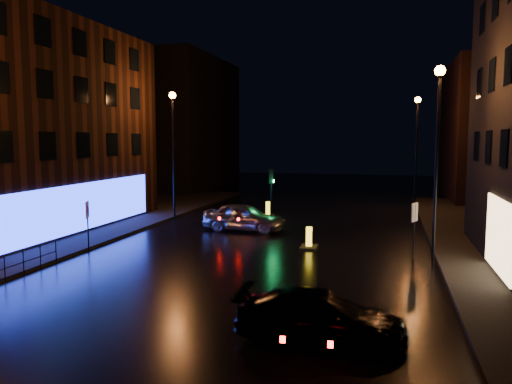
# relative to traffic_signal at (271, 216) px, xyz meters

# --- Properties ---
(ground) EXTENTS (120.00, 120.00, 0.00)m
(ground) POSITION_rel_traffic_signal_xyz_m (1.20, -14.00, -0.50)
(ground) COLOR black
(ground) RESTS_ON ground
(pavement_left) EXTENTS (12.00, 44.00, 0.15)m
(pavement_left) POSITION_rel_traffic_signal_xyz_m (-12.80, -6.00, -0.43)
(pavement_left) COLOR black
(pavement_left) RESTS_ON ground
(building_left) EXTENTS (10.00, 18.00, 12.00)m
(building_left) POSITION_rel_traffic_signal_xyz_m (-14.30, -6.00, 5.50)
(building_left) COLOR black
(building_left) RESTS_ON ground
(building_far_left) EXTENTS (8.00, 16.00, 14.00)m
(building_far_left) POSITION_rel_traffic_signal_xyz_m (-14.80, 21.00, 6.50)
(building_far_left) COLOR black
(building_far_left) RESTS_ON ground
(building_far_right) EXTENTS (8.00, 14.00, 12.00)m
(building_far_right) POSITION_rel_traffic_signal_xyz_m (16.20, 18.00, 5.50)
(building_far_right) COLOR black
(building_far_right) RESTS_ON ground
(street_lamp_lfar) EXTENTS (0.44, 0.44, 8.37)m
(street_lamp_lfar) POSITION_rel_traffic_signal_xyz_m (-6.60, -0.00, 5.06)
(street_lamp_lfar) COLOR black
(street_lamp_lfar) RESTS_ON ground
(street_lamp_rnear) EXTENTS (0.44, 0.44, 8.37)m
(street_lamp_rnear) POSITION_rel_traffic_signal_xyz_m (9.00, -8.00, 5.06)
(street_lamp_rnear) COLOR black
(street_lamp_rnear) RESTS_ON ground
(street_lamp_rfar) EXTENTS (0.44, 0.44, 8.37)m
(street_lamp_rfar) POSITION_rel_traffic_signal_xyz_m (9.00, 8.00, 5.06)
(street_lamp_rfar) COLOR black
(street_lamp_rfar) RESTS_ON ground
(traffic_signal) EXTENTS (1.40, 2.40, 3.45)m
(traffic_signal) POSITION_rel_traffic_signal_xyz_m (0.00, 0.00, 0.00)
(traffic_signal) COLOR black
(traffic_signal) RESTS_ON ground
(guard_railing) EXTENTS (0.05, 6.04, 1.00)m
(guard_railing) POSITION_rel_traffic_signal_xyz_m (-6.80, -15.00, 0.24)
(guard_railing) COLOR black
(guard_railing) RESTS_ON ground
(silver_hatchback) EXTENTS (4.80, 2.16, 1.60)m
(silver_hatchback) POSITION_rel_traffic_signal_xyz_m (-1.04, -2.66, 0.30)
(silver_hatchback) COLOR #ACAFB4
(silver_hatchback) RESTS_ON ground
(dark_sedan) EXTENTS (4.60, 1.97, 1.32)m
(dark_sedan) POSITION_rel_traffic_signal_xyz_m (5.39, -17.47, 0.16)
(dark_sedan) COLOR black
(dark_sedan) RESTS_ON ground
(bollard_near) EXTENTS (0.83, 1.22, 1.05)m
(bollard_near) POSITION_rel_traffic_signal_xyz_m (3.37, -6.34, -0.27)
(bollard_near) COLOR black
(bollard_near) RESTS_ON ground
(bollard_far) EXTENTS (0.99, 1.30, 1.03)m
(bollard_far) POSITION_rel_traffic_signal_xyz_m (-0.91, 2.92, -0.28)
(bollard_far) COLOR black
(bollard_far) RESTS_ON ground
(road_sign_left) EXTENTS (0.28, 0.55, 2.39)m
(road_sign_left) POSITION_rel_traffic_signal_xyz_m (-6.70, -9.72, 1.29)
(road_sign_left) COLOR black
(road_sign_left) RESTS_ON ground
(road_sign_right) EXTENTS (0.31, 0.58, 2.53)m
(road_sign_right) POSITION_rel_traffic_signal_xyz_m (8.22, -7.38, 1.39)
(road_sign_right) COLOR black
(road_sign_right) RESTS_ON ground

